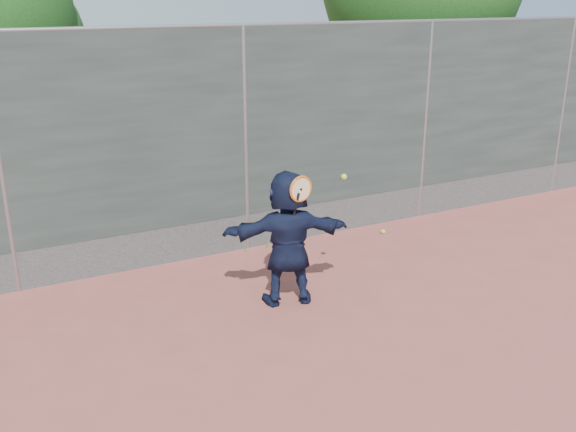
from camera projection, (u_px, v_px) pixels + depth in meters
name	position (u px, v px, depth m)	size (l,w,h in m)	color
ground	(398.00, 370.00, 6.05)	(80.00, 80.00, 0.00)	#9E4C42
player	(288.00, 238.00, 7.18)	(1.45, 0.46, 1.56)	#131A36
ball_ground	(383.00, 232.00, 9.50)	(0.07, 0.07, 0.07)	#AEDA30
fence	(245.00, 137.00, 8.47)	(20.00, 0.06, 3.03)	#38423D
swing_action	(305.00, 189.00, 6.86)	(0.75, 0.13, 0.51)	#D56214
weed_clump	(270.00, 238.00, 8.98)	(0.68, 0.07, 0.30)	#387226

